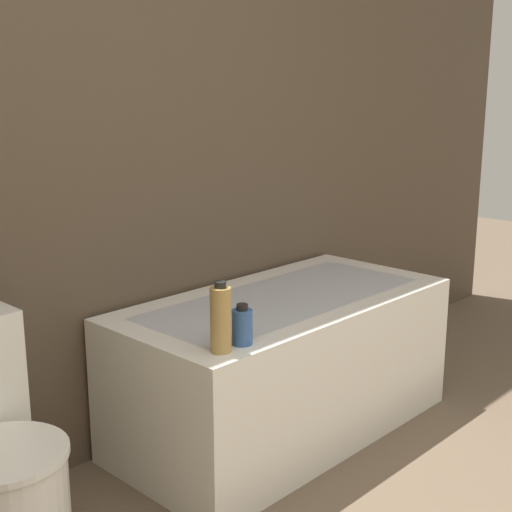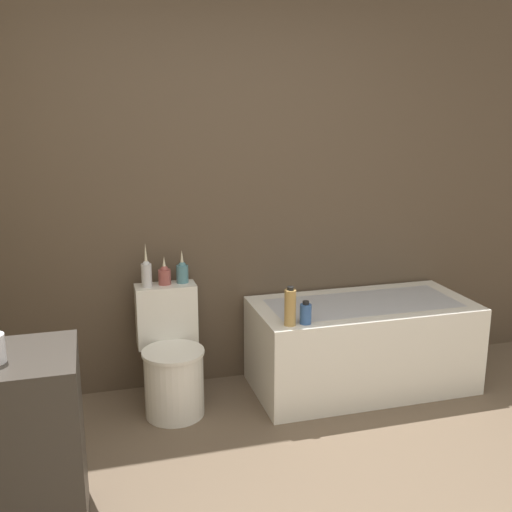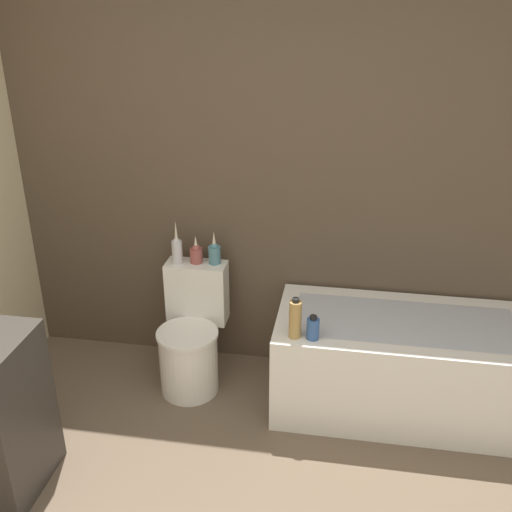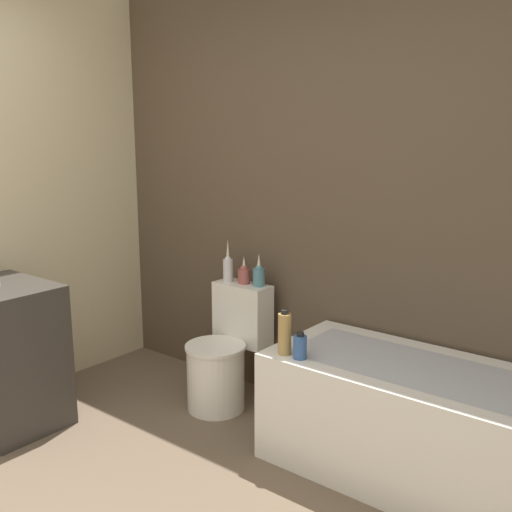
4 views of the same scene
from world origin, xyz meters
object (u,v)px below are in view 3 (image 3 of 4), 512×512
object	(u,v)px
toilet	(192,338)
shampoo_bottle_short	(313,328)
vase_bronze	(214,252)
shampoo_bottle_tall	(295,319)
vase_silver	(196,253)
bathtub	(399,364)
vase_gold	(177,249)

from	to	relation	value
toilet	shampoo_bottle_short	bearing A→B (deg)	-20.72
vase_bronze	shampoo_bottle_tall	distance (m)	0.73
vase_silver	shampoo_bottle_tall	distance (m)	0.81
bathtub	vase_bronze	world-z (taller)	vase_bronze
shampoo_bottle_tall	shampoo_bottle_short	size ratio (longest dim) A/B	1.69
toilet	vase_gold	distance (m)	0.55
vase_silver	vase_bronze	distance (m)	0.11
bathtub	vase_bronze	size ratio (longest dim) A/B	6.83
vase_gold	shampoo_bottle_short	world-z (taller)	vase_gold
toilet	shampoo_bottle_short	xyz separation A→B (m)	(0.75, -0.28, 0.32)
toilet	vase_silver	distance (m)	0.52
toilet	shampoo_bottle_tall	size ratio (longest dim) A/B	3.18
vase_gold	bathtub	bearing A→B (deg)	-8.32
toilet	vase_bronze	distance (m)	0.54
vase_silver	vase_bronze	xyz separation A→B (m)	(0.11, 0.01, 0.01)
vase_silver	vase_bronze	world-z (taller)	vase_bronze
toilet	shampoo_bottle_tall	bearing A→B (deg)	-23.32
vase_gold	vase_bronze	size ratio (longest dim) A/B	1.31
toilet	shampoo_bottle_tall	distance (m)	0.80
bathtub	vase_silver	size ratio (longest dim) A/B	8.06
vase_gold	shampoo_bottle_short	xyz separation A→B (m)	(0.86, -0.45, -0.19)
vase_bronze	shampoo_bottle_tall	world-z (taller)	vase_bronze
vase_gold	shampoo_bottle_tall	xyz separation A→B (m)	(0.76, -0.45, -0.14)
vase_gold	shampoo_bottle_tall	distance (m)	0.89
bathtub	vase_gold	xyz separation A→B (m)	(-1.35, 0.20, 0.54)
bathtub	toilet	bearing A→B (deg)	178.59
bathtub	vase_silver	bearing A→B (deg)	169.84
vase_silver	shampoo_bottle_short	xyz separation A→B (m)	(0.75, -0.47, -0.16)
vase_gold	vase_silver	size ratio (longest dim) A/B	1.55
vase_bronze	shampoo_bottle_short	world-z (taller)	vase_bronze
toilet	vase_bronze	size ratio (longest dim) A/B	3.56
bathtub	shampoo_bottle_tall	distance (m)	0.75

